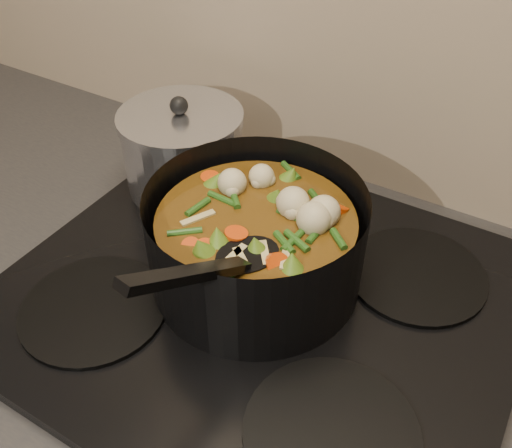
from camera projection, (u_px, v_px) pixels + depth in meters
The scene contains 3 objects.
stovetop at pixel (260, 297), 0.73m from camera, with size 0.62×0.54×0.03m.
stockpot at pixel (256, 243), 0.70m from camera, with size 0.34×0.40×0.20m.
saucepan at pixel (183, 150), 0.86m from camera, with size 0.18×0.18×0.15m.
Camera 1 is at (0.25, 1.50, 1.46)m, focal length 40.00 mm.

